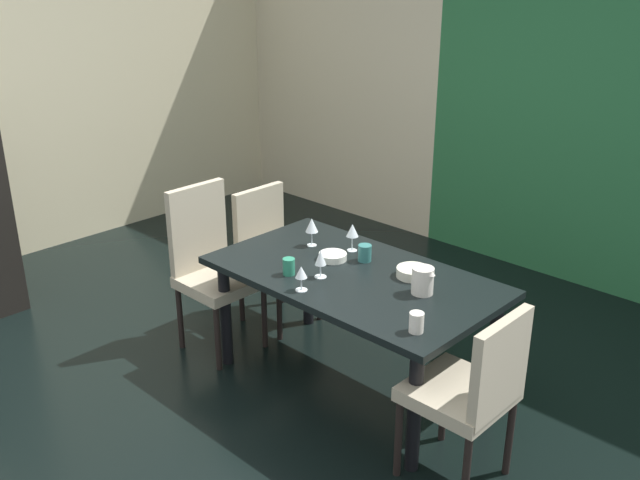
# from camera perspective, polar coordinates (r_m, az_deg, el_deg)

# --- Properties ---
(ground_plane) EXTENTS (5.92, 5.69, 0.02)m
(ground_plane) POSITION_cam_1_polar(r_m,az_deg,el_deg) (4.28, -6.44, -12.00)
(ground_plane) COLOR black
(back_panel_interior) EXTENTS (2.34, 0.10, 2.79)m
(back_panel_interior) POSITION_cam_1_polar(r_m,az_deg,el_deg) (6.86, 1.41, 13.80)
(back_panel_interior) COLOR beige
(back_panel_interior) RESTS_ON ground_plane
(dining_table) EXTENTS (1.62, 0.92, 0.72)m
(dining_table) POSITION_cam_1_polar(r_m,az_deg,el_deg) (4.01, 2.67, -3.78)
(dining_table) COLOR black
(dining_table) RESTS_ON ground_plane
(chair_left_near) EXTENTS (0.45, 0.44, 1.05)m
(chair_left_near) POSITION_cam_1_polar(r_m,az_deg,el_deg) (4.52, -8.75, -1.75)
(chair_left_near) COLOR tan
(chair_left_near) RESTS_ON ground_plane
(chair_left_far) EXTENTS (0.45, 0.44, 0.92)m
(chair_left_far) POSITION_cam_1_polar(r_m,az_deg,el_deg) (4.83, -3.86, -0.55)
(chair_left_far) COLOR tan
(chair_left_far) RESTS_ON ground_plane
(chair_right_near) EXTENTS (0.44, 0.44, 0.92)m
(chair_right_near) POSITION_cam_1_polar(r_m,az_deg,el_deg) (3.40, 12.13, -11.49)
(chair_right_near) COLOR tan
(chair_right_near) RESTS_ON ground_plane
(wine_glass_rear) EXTENTS (0.08, 0.08, 0.18)m
(wine_glass_rear) POSITION_cam_1_polar(r_m,az_deg,el_deg) (4.29, -0.67, 1.15)
(wine_glass_rear) COLOR silver
(wine_glass_rear) RESTS_ON dining_table
(wine_glass_corner) EXTENTS (0.07, 0.07, 0.17)m
(wine_glass_corner) POSITION_cam_1_polar(r_m,az_deg,el_deg) (4.22, 2.61, 0.72)
(wine_glass_corner) COLOR silver
(wine_glass_corner) RESTS_ON dining_table
(wine_glass_left) EXTENTS (0.06, 0.06, 0.14)m
(wine_glass_left) POSITION_cam_1_polar(r_m,az_deg,el_deg) (3.73, -1.51, -2.67)
(wine_glass_left) COLOR silver
(wine_glass_left) RESTS_ON dining_table
(wine_glass_south) EXTENTS (0.07, 0.07, 0.16)m
(wine_glass_south) POSITION_cam_1_polar(r_m,az_deg,el_deg) (3.88, 0.04, -1.48)
(wine_glass_south) COLOR silver
(wine_glass_south) RESTS_ON dining_table
(serving_bowl_front) EXTENTS (0.16, 0.16, 0.04)m
(serving_bowl_front) POSITION_cam_1_polar(r_m,az_deg,el_deg) (4.13, 1.02, -1.32)
(serving_bowl_front) COLOR silver
(serving_bowl_front) RESTS_ON dining_table
(serving_bowl_near_window) EXTENTS (0.18, 0.18, 0.05)m
(serving_bowl_near_window) POSITION_cam_1_polar(r_m,az_deg,el_deg) (3.95, 7.44, -2.57)
(serving_bowl_near_window) COLOR beige
(serving_bowl_near_window) RESTS_ON dining_table
(cup_near_shelf) EXTENTS (0.07, 0.07, 0.10)m
(cup_near_shelf) POSITION_cam_1_polar(r_m,az_deg,el_deg) (3.39, 7.72, -6.55)
(cup_near_shelf) COLOR silver
(cup_near_shelf) RESTS_ON dining_table
(cup_center) EXTENTS (0.07, 0.07, 0.09)m
(cup_center) POSITION_cam_1_polar(r_m,az_deg,el_deg) (3.94, -2.51, -2.14)
(cup_center) COLOR #287B5B
(cup_center) RESTS_ON dining_table
(cup_east) EXTENTS (0.08, 0.08, 0.10)m
(cup_east) POSITION_cam_1_polar(r_m,az_deg,el_deg) (4.11, 3.61, -1.04)
(cup_east) COLOR #2E6B68
(cup_east) RESTS_ON dining_table
(pitcher_right) EXTENTS (0.13, 0.12, 0.15)m
(pitcher_right) POSITION_cam_1_polar(r_m,az_deg,el_deg) (3.75, 8.23, -3.23)
(pitcher_right) COLOR silver
(pitcher_right) RESTS_ON dining_table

